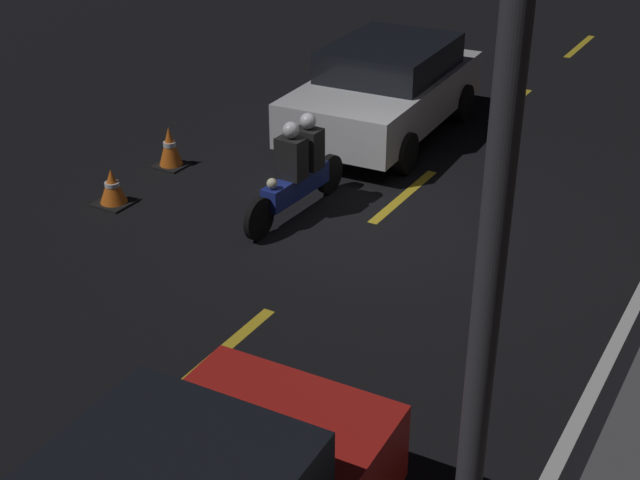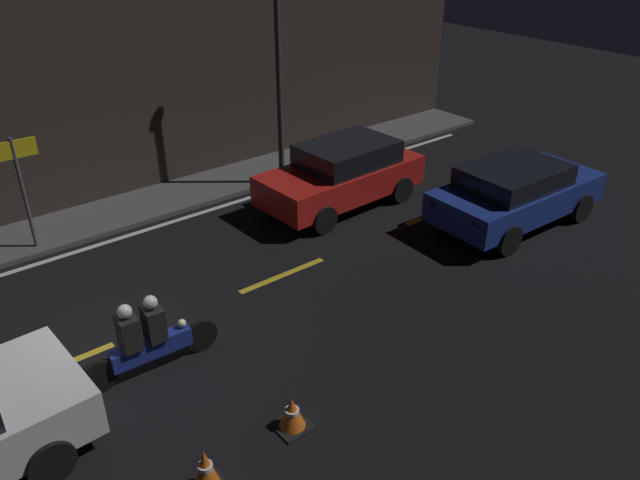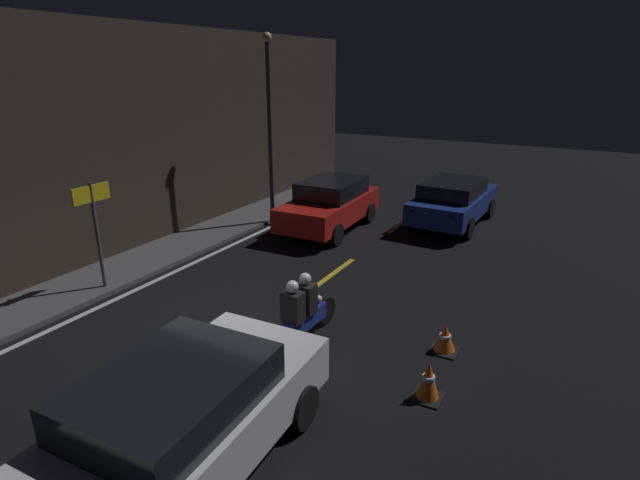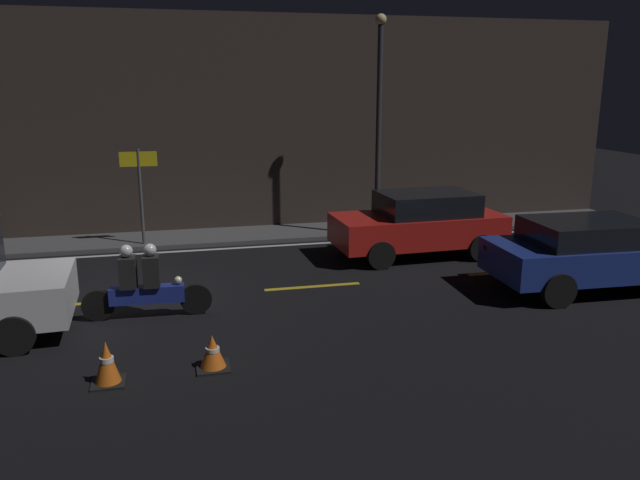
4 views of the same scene
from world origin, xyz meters
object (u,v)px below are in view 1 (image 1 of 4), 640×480
at_px(motorcycle, 298,170).
at_px(traffic_cone_near, 170,147).
at_px(street_lamp, 489,281).
at_px(sedan_white, 386,88).
at_px(traffic_cone_mid, 112,187).

relative_size(motorcycle, traffic_cone_near, 3.59).
bearing_deg(street_lamp, motorcycle, -141.81).
height_order(sedan_white, traffic_cone_mid, sedan_white).
xyz_separation_m(sedan_white, traffic_cone_near, (2.84, -2.19, -0.49)).
xyz_separation_m(sedan_white, motorcycle, (3.26, 0.32, -0.17)).
distance_m(traffic_cone_mid, street_lamp, 8.99).
relative_size(traffic_cone_mid, street_lamp, 0.09).
distance_m(motorcycle, traffic_cone_near, 2.57).
height_order(traffic_cone_mid, street_lamp, street_lamp).
distance_m(traffic_cone_near, street_lamp, 9.93).
bearing_deg(traffic_cone_mid, sedan_white, 154.58).
bearing_deg(traffic_cone_near, sedan_white, 142.35).
distance_m(sedan_white, traffic_cone_near, 3.63).
bearing_deg(street_lamp, sedan_white, -151.59).
relative_size(traffic_cone_near, street_lamp, 0.11).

